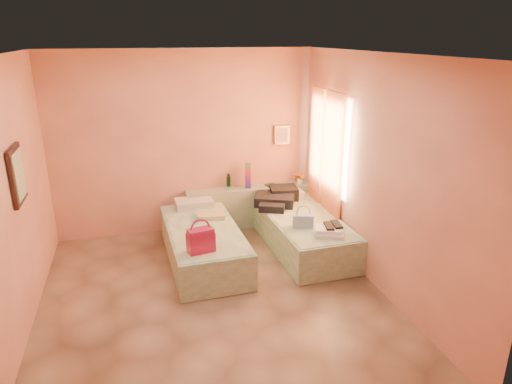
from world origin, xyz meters
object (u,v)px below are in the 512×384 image
bed_left (203,244)px  water_bottle (229,181)px  towel_stack (330,231)px  bed_right (303,232)px  magenta_handbag (201,240)px  green_book (271,185)px  headboard_ledge (250,206)px  blue_handbag (303,221)px  flower_vase (300,177)px

bed_left → water_bottle: bearing=59.7°
bed_left → water_bottle: size_ratio=8.62×
towel_stack → bed_right: bearing=99.0°
magenta_handbag → green_book: bearing=40.1°
headboard_ledge → blue_handbag: size_ratio=7.37×
bed_right → water_bottle: size_ratio=8.62×
bed_right → blue_handbag: 0.51m
water_bottle → flower_vase: water_bottle is taller
bed_left → blue_handbag: 1.41m
headboard_ledge → bed_left: size_ratio=1.02×
flower_vase → magenta_handbag: (-1.91, -1.71, -0.11)m
bed_left → bed_right: 1.46m
bed_right → flower_vase: flower_vase is taller
headboard_ledge → bed_right: size_ratio=1.02×
water_bottle → green_book: size_ratio=1.42×
bed_left → blue_handbag: size_ratio=7.19×
blue_handbag → towel_stack: 0.42m
bed_left → bed_right: (1.46, 0.00, 0.00)m
flower_vase → bed_right: bearing=-107.6°
headboard_ledge → magenta_handbag: bearing=-121.3°
bed_right → magenta_handbag: magenta_handbag is taller
bed_right → blue_handbag: blue_handbag is taller
headboard_ledge → bed_right: headboard_ledge is taller
headboard_ledge → green_book: 0.49m
bed_right → blue_handbag: (-0.14, -0.35, 0.34)m
bed_right → magenta_handbag: 1.79m
green_book → magenta_handbag: size_ratio=0.51×
water_bottle → towel_stack: (0.96, -1.79, -0.22)m
water_bottle → blue_handbag: (0.72, -1.45, -0.18)m
towel_stack → flower_vase: bearing=82.9°
green_book → headboard_ledge: bearing=164.6°
green_book → bed_left: bearing=-155.9°
bed_right → towel_stack: bearing=-82.6°
water_bottle → headboard_ledge: bearing=-8.4°
headboard_ledge → bed_right: 1.18m
water_bottle → magenta_handbag: (-0.74, -1.81, -0.12)m
towel_stack → headboard_ledge: bearing=110.0°
bed_right → blue_handbag: bearing=-113.4°
bed_right → towel_stack: (0.11, -0.69, 0.30)m
magenta_handbag → headboard_ledge: bearing=47.9°
towel_stack → blue_handbag: bearing=126.3°
green_book → magenta_handbag: magenta_handbag is taller
green_book → magenta_handbag: 2.26m
water_bottle → blue_handbag: bearing=-63.7°
green_book → towel_stack: 1.76m
blue_handbag → towel_stack: size_ratio=0.79×
water_bottle → green_book: (0.69, -0.05, -0.10)m
water_bottle → flower_vase: bearing=-4.8°
magenta_handbag → towel_stack: 1.70m
headboard_ledge → magenta_handbag: 2.08m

